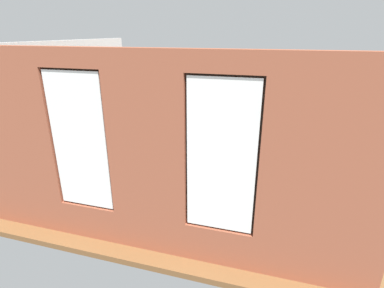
# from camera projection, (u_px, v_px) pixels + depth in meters

# --- Properties ---
(ground_plane) EXTENTS (6.87, 6.08, 0.10)m
(ground_plane) POSITION_uv_depth(u_px,v_px,m) (197.00, 176.00, 7.12)
(ground_plane) COLOR brown
(brick_wall_with_windows) EXTENTS (6.27, 0.30, 3.00)m
(brick_wall_with_windows) POSITION_uv_depth(u_px,v_px,m) (147.00, 162.00, 4.20)
(brick_wall_with_windows) COLOR #9E5138
(brick_wall_with_windows) RESTS_ON ground_plane
(white_wall_right) EXTENTS (0.10, 5.08, 3.00)m
(white_wall_right) POSITION_uv_depth(u_px,v_px,m) (72.00, 106.00, 7.21)
(white_wall_right) COLOR white
(white_wall_right) RESTS_ON ground_plane
(couch_by_window) EXTENTS (2.06, 0.87, 0.80)m
(couch_by_window) POSITION_uv_depth(u_px,v_px,m) (146.00, 204.00, 5.28)
(couch_by_window) COLOR black
(couch_by_window) RESTS_ON ground_plane
(couch_left) EXTENTS (0.93, 2.02, 0.80)m
(couch_left) POSITION_uv_depth(u_px,v_px,m) (308.00, 178.00, 6.22)
(couch_left) COLOR black
(couch_left) RESTS_ON ground_plane
(coffee_table) EXTENTS (1.43, 0.71, 0.43)m
(coffee_table) POSITION_uv_depth(u_px,v_px,m) (200.00, 154.00, 7.30)
(coffee_table) COLOR olive
(coffee_table) RESTS_ON ground_plane
(cup_ceramic) EXTENTS (0.08, 0.08, 0.10)m
(cup_ceramic) POSITION_uv_depth(u_px,v_px,m) (216.00, 150.00, 7.27)
(cup_ceramic) COLOR silver
(cup_ceramic) RESTS_ON coffee_table
(candle_jar) EXTENTS (0.08, 0.08, 0.12)m
(candle_jar) POSITION_uv_depth(u_px,v_px,m) (203.00, 152.00, 7.14)
(candle_jar) COLOR #B7333D
(candle_jar) RESTS_ON coffee_table
(table_plant_small) EXTENTS (0.11, 0.11, 0.19)m
(table_plant_small) POSITION_uv_depth(u_px,v_px,m) (181.00, 148.00, 7.27)
(table_plant_small) COLOR gray
(table_plant_small) RESTS_ON coffee_table
(remote_silver) EXTENTS (0.17, 0.12, 0.02)m
(remote_silver) POSITION_uv_depth(u_px,v_px,m) (194.00, 149.00, 7.41)
(remote_silver) COLOR #B2B2B7
(remote_silver) RESTS_ON coffee_table
(remote_black) EXTENTS (0.18, 0.10, 0.02)m
(remote_black) POSITION_uv_depth(u_px,v_px,m) (200.00, 151.00, 7.28)
(remote_black) COLOR black
(remote_black) RESTS_ON coffee_table
(media_console) EXTENTS (1.14, 0.42, 0.48)m
(media_console) POSITION_uv_depth(u_px,v_px,m) (92.00, 154.00, 7.66)
(media_console) COLOR black
(media_console) RESTS_ON ground_plane
(tv_flatscreen) EXTENTS (1.05, 0.20, 0.74)m
(tv_flatscreen) POSITION_uv_depth(u_px,v_px,m) (89.00, 132.00, 7.44)
(tv_flatscreen) COLOR black
(tv_flatscreen) RESTS_ON media_console
(papasan_chair) EXTENTS (1.02, 1.02, 0.66)m
(papasan_chair) POSITION_uv_depth(u_px,v_px,m) (214.00, 132.00, 8.71)
(papasan_chair) COLOR olive
(papasan_chair) RESTS_ON ground_plane
(potted_plant_beside_window_right) EXTENTS (0.51, 0.51, 0.86)m
(potted_plant_beside_window_right) POSITION_uv_depth(u_px,v_px,m) (79.00, 185.00, 5.45)
(potted_plant_beside_window_right) COLOR beige
(potted_plant_beside_window_right) RESTS_ON ground_plane
(potted_plant_corner_far_left) EXTENTS (0.92, 0.88, 1.29)m
(potted_plant_corner_far_left) POSITION_uv_depth(u_px,v_px,m) (332.00, 208.00, 4.22)
(potted_plant_corner_far_left) COLOR gray
(potted_plant_corner_far_left) RESTS_ON ground_plane
(potted_plant_mid_room_small) EXTENTS (0.41, 0.41, 0.67)m
(potted_plant_mid_room_small) POSITION_uv_depth(u_px,v_px,m) (237.00, 151.00, 7.31)
(potted_plant_mid_room_small) COLOR gray
(potted_plant_mid_room_small) RESTS_ON ground_plane
(potted_plant_corner_near_left) EXTENTS (1.05, 1.05, 1.41)m
(potted_plant_corner_near_left) POSITION_uv_depth(u_px,v_px,m) (311.00, 124.00, 7.93)
(potted_plant_corner_near_left) COLOR gray
(potted_plant_corner_near_left) RESTS_ON ground_plane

